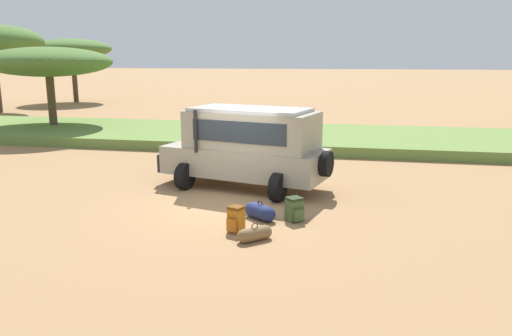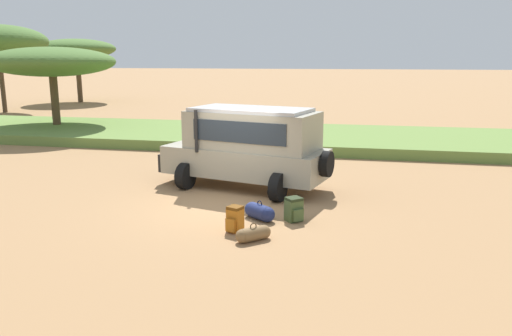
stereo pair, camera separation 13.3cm
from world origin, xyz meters
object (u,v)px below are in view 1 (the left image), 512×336
at_px(safari_vehicle, 248,146).
at_px(acacia_tree_centre_back, 48,62).
at_px(duffel_bag_soft_canvas, 255,234).
at_px(acacia_tree_left_mid, 72,49).
at_px(duffel_bag_low_black_case, 260,212).
at_px(backpack_cluster_center, 236,219).
at_px(backpack_beside_front_wheel, 295,209).

relative_size(safari_vehicle, acacia_tree_centre_back, 0.85).
bearing_deg(duffel_bag_soft_canvas, acacia_tree_centre_back, 135.10).
distance_m(acacia_tree_left_mid, acacia_tree_centre_back, 19.17).
relative_size(safari_vehicle, duffel_bag_low_black_case, 6.64).
bearing_deg(duffel_bag_low_black_case, safari_vehicle, 107.90).
xyz_separation_m(backpack_cluster_center, acacia_tree_centre_back, (-12.95, 12.95, 3.37)).
relative_size(duffel_bag_low_black_case, acacia_tree_left_mid, 0.12).
distance_m(duffel_bag_low_black_case, acacia_tree_centre_back, 18.24).
bearing_deg(duffel_bag_soft_canvas, acacia_tree_left_mid, 126.20).
xyz_separation_m(backpack_beside_front_wheel, duffel_bag_low_black_case, (-0.84, -0.05, -0.10)).
bearing_deg(acacia_tree_centre_back, duffel_bag_low_black_case, -41.92).
bearing_deg(backpack_beside_front_wheel, duffel_bag_low_black_case, -176.81).
relative_size(duffel_bag_soft_canvas, acacia_tree_left_mid, 0.10).
distance_m(safari_vehicle, backpack_cluster_center, 4.08).
distance_m(backpack_cluster_center, duffel_bag_soft_canvas, 0.73).
height_order(safari_vehicle, backpack_cluster_center, safari_vehicle).
bearing_deg(acacia_tree_left_mid, acacia_tree_centre_back, -62.65).
bearing_deg(acacia_tree_left_mid, duffel_bag_soft_canvas, -53.80).
height_order(safari_vehicle, acacia_tree_centre_back, acacia_tree_centre_back).
height_order(safari_vehicle, duffel_bag_low_black_case, safari_vehicle).
distance_m(backpack_beside_front_wheel, backpack_cluster_center, 1.60).
relative_size(backpack_cluster_center, duffel_bag_low_black_case, 0.73).
bearing_deg(duffel_bag_low_black_case, duffel_bag_soft_canvas, -83.88).
xyz_separation_m(backpack_cluster_center, acacia_tree_left_mid, (-21.75, 29.96, 4.32)).
distance_m(backpack_beside_front_wheel, acacia_tree_left_mid, 37.18).
xyz_separation_m(safari_vehicle, acacia_tree_left_mid, (-21.18, 26.04, 3.32)).
distance_m(duffel_bag_low_black_case, duffel_bag_soft_canvas, 1.48).
relative_size(backpack_cluster_center, acacia_tree_left_mid, 0.09).
height_order(backpack_cluster_center, duffel_bag_soft_canvas, backpack_cluster_center).
height_order(backpack_beside_front_wheel, backpack_cluster_center, backpack_cluster_center).
bearing_deg(acacia_tree_centre_back, duffel_bag_soft_canvas, -44.90).
bearing_deg(safari_vehicle, backpack_cluster_center, -81.73).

